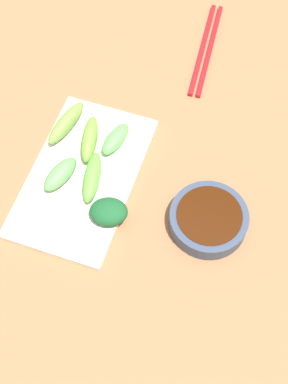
% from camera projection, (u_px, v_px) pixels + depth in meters
% --- Properties ---
extents(tabletop, '(2.10, 2.10, 0.02)m').
position_uv_depth(tabletop, '(142.00, 199.00, 0.88)').
color(tabletop, '#996944').
rests_on(tabletop, ground).
extents(sauce_bowl, '(0.12, 0.12, 0.03)m').
position_uv_depth(sauce_bowl, '(209.00, 219.00, 0.83)').
color(sauce_bowl, '#35445B').
rests_on(sauce_bowl, tabletop).
extents(serving_plate, '(0.17, 0.29, 0.01)m').
position_uv_depth(serving_plate, '(83.00, 177.00, 0.88)').
color(serving_plate, silver).
rests_on(serving_plate, tabletop).
extents(broccoli_stalk_0, '(0.05, 0.09, 0.03)m').
position_uv_depth(broccoli_stalk_0, '(90.00, 139.00, 0.89)').
color(broccoli_stalk_0, '#74B33F').
rests_on(broccoli_stalk_0, serving_plate).
extents(broccoli_stalk_1, '(0.05, 0.08, 0.03)m').
position_uv_depth(broccoli_stalk_1, '(60.00, 174.00, 0.86)').
color(broccoli_stalk_1, '#63A35A').
rests_on(broccoli_stalk_1, serving_plate).
extents(broccoli_stalk_2, '(0.04, 0.07, 0.02)m').
position_uv_depth(broccoli_stalk_2, '(116.00, 139.00, 0.89)').
color(broccoli_stalk_2, '#60B558').
rests_on(broccoli_stalk_2, serving_plate).
extents(broccoli_stalk_3, '(0.04, 0.10, 0.03)m').
position_uv_depth(broccoli_stalk_3, '(92.00, 177.00, 0.85)').
color(broccoli_stalk_3, '#65BA42').
rests_on(broccoli_stalk_3, serving_plate).
extents(broccoli_stalk_4, '(0.05, 0.10, 0.03)m').
position_uv_depth(broccoli_stalk_4, '(66.00, 123.00, 0.90)').
color(broccoli_stalk_4, '#75A144').
rests_on(broccoli_stalk_4, serving_plate).
extents(broccoli_leafy_5, '(0.07, 0.06, 0.03)m').
position_uv_depth(broccoli_leafy_5, '(109.00, 212.00, 0.82)').
color(broccoli_leafy_5, '#19572A').
rests_on(broccoli_leafy_5, serving_plate).
extents(chopsticks, '(0.04, 0.23, 0.01)m').
position_uv_depth(chopsticks, '(206.00, 49.00, 1.01)').
color(chopsticks, '#B4151C').
rests_on(chopsticks, tabletop).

